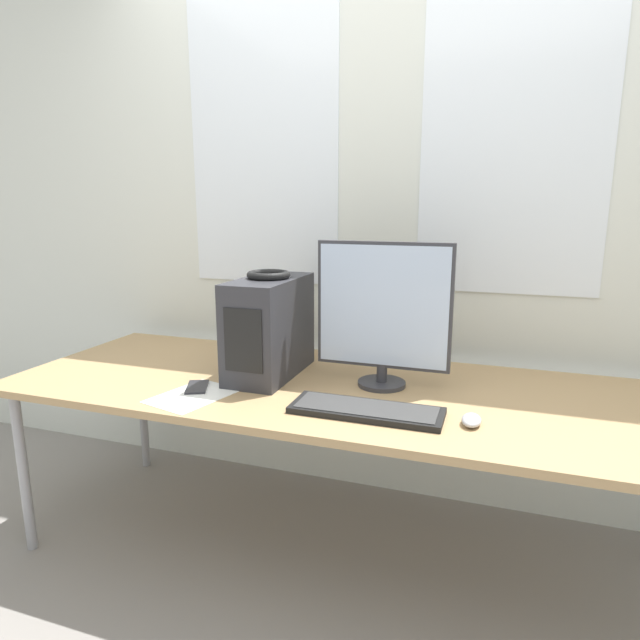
# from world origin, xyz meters

# --- Properties ---
(ground_plane) EXTENTS (14.00, 14.00, 0.00)m
(ground_plane) POSITION_xyz_m (0.00, 0.00, 0.00)
(ground_plane) COLOR gray
(wall_back) EXTENTS (8.00, 0.07, 2.70)m
(wall_back) POSITION_xyz_m (0.00, 1.03, 1.35)
(wall_back) COLOR silver
(wall_back) RESTS_ON ground_plane
(desk) EXTENTS (2.54, 0.90, 0.71)m
(desk) POSITION_xyz_m (0.00, 0.45, 0.67)
(desk) COLOR tan
(desk) RESTS_ON ground_plane
(pc_tower) EXTENTS (0.21, 0.45, 0.38)m
(pc_tower) POSITION_xyz_m (-0.31, 0.50, 0.90)
(pc_tower) COLOR #2D2D33
(pc_tower) RESTS_ON desk
(headphones) EXTENTS (0.17, 0.17, 0.03)m
(headphones) POSITION_xyz_m (-0.31, 0.50, 1.10)
(headphones) COLOR black
(headphones) RESTS_ON pc_tower
(monitor_main) EXTENTS (0.49, 0.18, 0.53)m
(monitor_main) POSITION_xyz_m (0.14, 0.50, 0.99)
(monitor_main) COLOR #333338
(monitor_main) RESTS_ON desk
(keyboard) EXTENTS (0.49, 0.17, 0.02)m
(keyboard) POSITION_xyz_m (0.16, 0.22, 0.72)
(keyboard) COLOR black
(keyboard) RESTS_ON desk
(mouse) EXTENTS (0.06, 0.10, 0.03)m
(mouse) POSITION_xyz_m (0.48, 0.24, 0.72)
(mouse) COLOR #B2B2B7
(mouse) RESTS_ON desk
(cell_phone) EXTENTS (0.12, 0.16, 0.01)m
(cell_phone) POSITION_xyz_m (-0.49, 0.25, 0.71)
(cell_phone) COLOR #232328
(cell_phone) RESTS_ON desk
(paper_sheet_left) EXTENTS (0.28, 0.34, 0.00)m
(paper_sheet_left) POSITION_xyz_m (-0.46, 0.18, 0.71)
(paper_sheet_left) COLOR white
(paper_sheet_left) RESTS_ON desk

